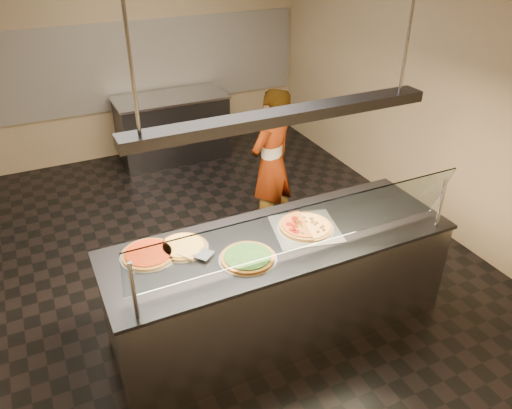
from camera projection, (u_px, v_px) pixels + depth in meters
name	position (u px, v px, depth m)	size (l,w,h in m)	color
ground	(217.00, 254.00, 5.35)	(5.00, 6.00, 0.02)	black
wall_back	(132.00, 51.00, 6.93)	(5.00, 0.02, 3.00)	tan
wall_front	(451.00, 340.00, 2.25)	(5.00, 0.02, 3.00)	tan
wall_right	(422.00, 86.00, 5.52)	(0.02, 6.00, 3.00)	tan
tile_band	(135.00, 65.00, 7.00)	(4.90, 0.02, 1.20)	silver
serving_counter	(279.00, 284.00, 4.19)	(2.82, 0.94, 0.93)	#B7B7BC
sneeze_guard	(304.00, 228.00, 3.53)	(2.58, 0.18, 0.54)	#B7B7BC
perforated_tray	(305.00, 228.00, 4.07)	(0.63, 0.63, 0.01)	silver
half_pizza_pepperoni	(294.00, 228.00, 4.02)	(0.31, 0.47, 0.05)	brown
half_pizza_sausage	(316.00, 223.00, 4.10)	(0.31, 0.47, 0.04)	brown
pizza_spinach	(248.00, 257.00, 3.71)	(0.44, 0.44, 0.03)	silver
pizza_cheese	(183.00, 246.00, 3.83)	(0.39, 0.39, 0.03)	silver
pizza_tomato	(148.00, 254.00, 3.75)	(0.43, 0.43, 0.03)	silver
pizza_spatula	(193.00, 255.00, 3.71)	(0.28, 0.18, 0.02)	#B7B7BC
prep_table	(173.00, 128.00, 7.22)	(1.56, 0.74, 0.93)	#2E2E32
worker	(271.00, 164.00, 5.35)	(0.60, 0.40, 1.65)	#29242F
heat_lamp_housing	(284.00, 116.00, 3.43)	(2.30, 0.18, 0.08)	#2E2E32
lamp_rod_left	(129.00, 50.00, 2.79)	(0.02, 0.02, 1.01)	#B7B7BC
lamp_rod_right	(410.00, 21.00, 3.53)	(0.02, 0.02, 1.01)	#B7B7BC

